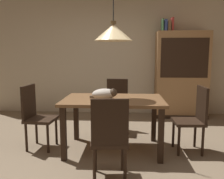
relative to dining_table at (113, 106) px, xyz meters
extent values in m
plane|color=#847056|center=(-0.05, -0.38, -0.65)|extent=(10.00, 10.00, 0.00)
cube|color=beige|center=(-0.05, 2.27, 0.80)|extent=(6.40, 0.10, 2.90)
cube|color=brown|center=(0.00, 0.00, 0.08)|extent=(1.40, 0.90, 0.04)
cube|color=black|center=(-0.62, -0.39, -0.29)|extent=(0.07, 0.07, 0.71)
cube|color=black|center=(0.62, -0.39, -0.29)|extent=(0.07, 0.07, 0.71)
cube|color=black|center=(-0.62, 0.39, -0.29)|extent=(0.07, 0.07, 0.71)
cube|color=black|center=(0.62, 0.39, -0.29)|extent=(0.07, 0.07, 0.71)
cube|color=black|center=(1.05, 0.00, -0.22)|extent=(0.42, 0.42, 0.04)
cube|color=black|center=(1.23, 0.01, 0.04)|extent=(0.05, 0.38, 0.48)
cylinder|color=black|center=(0.88, 0.15, -0.44)|extent=(0.04, 0.04, 0.41)
cylinder|color=black|center=(0.90, -0.17, -0.44)|extent=(0.04, 0.04, 0.41)
cylinder|color=black|center=(1.20, 0.17, -0.44)|extent=(0.04, 0.04, 0.41)
cylinder|color=black|center=(1.22, -0.15, -0.44)|extent=(0.04, 0.04, 0.41)
cube|color=black|center=(0.00, 0.80, -0.22)|extent=(0.44, 0.44, 0.04)
cube|color=black|center=(0.02, 0.98, 0.04)|extent=(0.38, 0.07, 0.48)
cylinder|color=black|center=(-0.18, 0.66, -0.44)|extent=(0.04, 0.04, 0.41)
cylinder|color=black|center=(0.14, 0.62, -0.44)|extent=(0.04, 0.04, 0.41)
cylinder|color=black|center=(-0.14, 0.98, -0.44)|extent=(0.04, 0.04, 0.41)
cylinder|color=black|center=(0.18, 0.94, -0.44)|extent=(0.04, 0.04, 0.41)
cube|color=black|center=(-1.05, 0.00, -0.22)|extent=(0.43, 0.43, 0.04)
cube|color=black|center=(-1.23, 0.01, 0.04)|extent=(0.06, 0.38, 0.48)
cylinder|color=black|center=(-0.90, -0.17, -0.44)|extent=(0.04, 0.04, 0.41)
cylinder|color=black|center=(-0.88, 0.15, -0.44)|extent=(0.04, 0.04, 0.41)
cylinder|color=black|center=(-1.22, -0.15, -0.44)|extent=(0.04, 0.04, 0.41)
cylinder|color=black|center=(-1.20, 0.17, -0.44)|extent=(0.04, 0.04, 0.41)
cube|color=black|center=(0.00, -0.80, -0.22)|extent=(0.44, 0.44, 0.04)
cube|color=black|center=(0.02, -0.98, 0.04)|extent=(0.38, 0.08, 0.48)
cylinder|color=black|center=(0.14, -0.62, -0.44)|extent=(0.04, 0.04, 0.41)
cylinder|color=black|center=(-0.18, -0.66, -0.44)|extent=(0.04, 0.04, 0.41)
cylinder|color=black|center=(0.18, -0.94, -0.44)|extent=(0.04, 0.04, 0.41)
cylinder|color=black|center=(-0.14, -0.98, -0.44)|extent=(0.04, 0.04, 0.41)
ellipsoid|color=beige|center=(-0.12, -0.07, 0.18)|extent=(0.40, 0.33, 0.15)
sphere|color=brown|center=(0.00, -0.09, 0.20)|extent=(0.11, 0.11, 0.11)
cylinder|color=brown|center=(-0.24, -0.01, 0.13)|extent=(0.18, 0.04, 0.04)
cone|color=beige|center=(0.00, 0.00, 1.01)|extent=(0.52, 0.52, 0.22)
cylinder|color=#513D23|center=(0.00, 0.00, 1.14)|extent=(0.08, 0.08, 0.04)
cube|color=#A87A4C|center=(1.37, 1.94, 0.28)|extent=(1.10, 0.44, 1.85)
cube|color=black|center=(1.37, 1.72, 0.65)|extent=(0.97, 0.01, 0.81)
cube|color=black|center=(1.37, 1.94, -0.61)|extent=(1.12, 0.45, 0.08)
cube|color=#427A4C|center=(0.94, 1.94, 1.33)|extent=(0.03, 0.20, 0.26)
cube|color=#384C93|center=(0.99, 1.94, 1.32)|extent=(0.06, 0.24, 0.24)
cube|color=brown|center=(1.07, 1.94, 1.31)|extent=(0.06, 0.24, 0.22)
cube|color=#B73833|center=(1.14, 1.94, 1.34)|extent=(0.04, 0.22, 0.28)
camera|label=1|loc=(0.18, -3.28, 0.71)|focal=38.11mm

